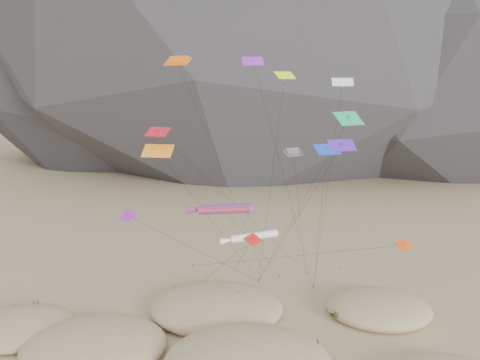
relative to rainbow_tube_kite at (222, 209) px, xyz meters
name	(u,v)px	position (x,y,z in m)	size (l,w,h in m)	color
dune_grass	(229,360)	(0.99, -8.73, -11.22)	(44.11, 28.96, 1.56)	black
kite_stakes	(258,278)	(4.06, 10.58, -11.91)	(21.72, 7.22, 0.30)	#3F2D1E
rainbow_tube_kite	(222,209)	(0.00, 0.00, 0.00)	(10.20, 14.64, 12.86)	#FF431A
white_tube_kite	(251,237)	(2.91, -1.25, -2.48)	(5.89, 12.78, 10.18)	white
orange_parafoil	(179,64)	(-4.19, 1.73, 14.23)	(10.54, 12.45, 27.12)	orange
multi_parafoil	(294,155)	(6.96, -1.50, 5.75)	(4.51, 15.21, 18.50)	orange
delta_kites	(277,147)	(5.33, -1.83, 6.51)	(27.80, 22.89, 26.93)	blue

